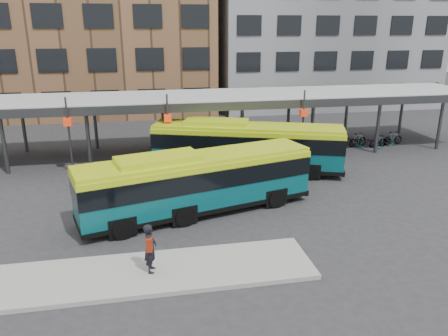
# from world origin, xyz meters

# --- Properties ---
(ground) EXTENTS (120.00, 120.00, 0.00)m
(ground) POSITION_xyz_m (0.00, 0.00, 0.00)
(ground) COLOR #28282B
(ground) RESTS_ON ground
(boarding_island) EXTENTS (14.00, 3.00, 0.18)m
(boarding_island) POSITION_xyz_m (-5.50, -3.00, 0.09)
(boarding_island) COLOR gray
(boarding_island) RESTS_ON ground
(canopy) EXTENTS (40.00, 6.53, 4.80)m
(canopy) POSITION_xyz_m (-0.06, 12.87, 3.91)
(canopy) COLOR #999B9E
(canopy) RESTS_ON ground
(building_brick) EXTENTS (26.00, 14.00, 22.00)m
(building_brick) POSITION_xyz_m (-10.00, 32.00, 11.00)
(building_brick) COLOR brown
(building_brick) RESTS_ON ground
(building_grey) EXTENTS (24.00, 14.00, 20.00)m
(building_grey) POSITION_xyz_m (16.00, 32.00, 10.00)
(building_grey) COLOR slate
(building_grey) RESTS_ON ground
(bus_front) EXTENTS (11.78, 5.39, 3.18)m
(bus_front) POSITION_xyz_m (-2.17, 2.32, 1.66)
(bus_front) COLOR #074A51
(bus_front) RESTS_ON ground
(bus_rear) EXTENTS (11.93, 6.28, 3.24)m
(bus_rear) POSITION_xyz_m (1.76, 8.22, 1.69)
(bus_rear) COLOR #074A51
(bus_rear) RESTS_ON ground
(pedestrian) EXTENTS (0.55, 0.75, 1.89)m
(pedestrian) POSITION_xyz_m (-4.58, -3.02, 1.14)
(pedestrian) COLOR black
(pedestrian) RESTS_ON boarding_island
(bike_rack) EXTENTS (5.27, 1.74, 1.06)m
(bike_rack) POSITION_xyz_m (12.50, 12.04, 0.48)
(bike_rack) COLOR slate
(bike_rack) RESTS_ON ground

